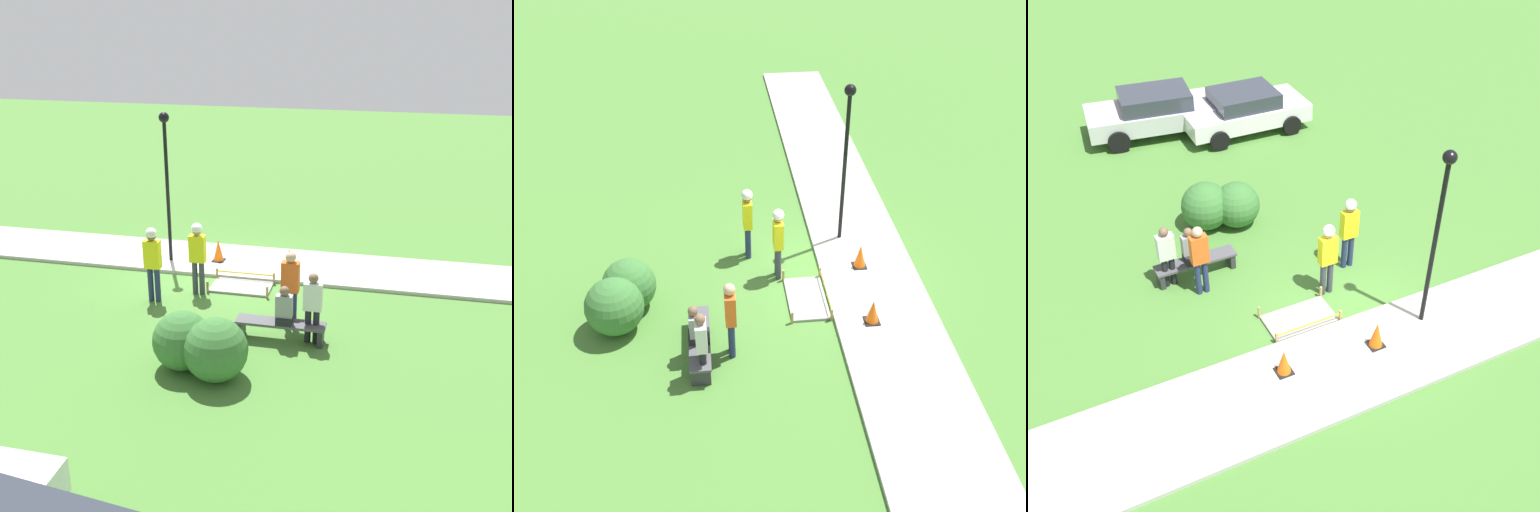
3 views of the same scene
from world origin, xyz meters
The scene contains 14 objects.
ground_plane centered at (0.00, 0.00, 0.00)m, with size 60.00×60.00×0.00m, color #477A33.
sidewalk centered at (0.00, -1.17, 0.05)m, with size 28.00×2.34×0.10m.
wet_concrete_patch centered at (-0.89, 0.50, 0.04)m, with size 1.61×0.95×0.31m.
traffic_cone_near_patch centered at (-1.92, -0.80, 0.39)m, with size 0.34×0.34×0.59m.
traffic_cone_far_patch centered at (0.14, -0.98, 0.41)m, with size 0.34×0.34×0.62m.
park_bench centered at (-2.39, 3.01, 0.33)m, with size 1.97×0.44×0.45m.
person_seated_on_bench centered at (-2.48, 3.06, 0.80)m, with size 0.36×0.44×0.89m.
worker_supervisor centered at (1.03, 1.71, 1.17)m, with size 0.40×0.28×1.93m.
worker_assistant centered at (0.09, 1.06, 1.15)m, with size 0.40×0.27×1.90m.
bystander_in_orange_shirt centered at (-2.48, 2.34, 1.06)m, with size 0.40×0.24×1.84m.
bystander_in_gray_shirt centered at (-3.07, 2.94, 0.92)m, with size 0.40×0.22×1.63m.
lamppost_near centered at (1.48, -0.75, 2.81)m, with size 0.28×0.28×4.17m.
shrub_rounded_near centered at (-0.67, 4.54, 0.61)m, with size 1.22×1.22×1.22m.
shrub_rounded_mid centered at (-1.44, 4.80, 0.64)m, with size 1.28×1.28×1.28m.
Camera 1 is at (-4.59, 15.31, 6.93)m, focal length 45.00 mm.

